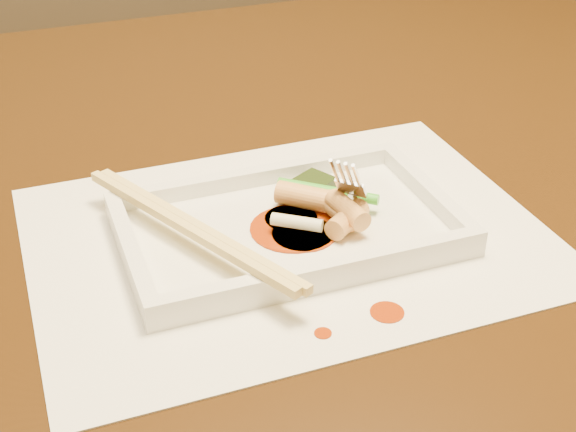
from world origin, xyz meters
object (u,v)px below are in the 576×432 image
object	(u,v)px
placemat	(288,236)
plate_base	(288,231)
table	(165,270)
fork	(364,119)
chopstick_a	(185,228)

from	to	relation	value
placemat	plate_base	world-z (taller)	plate_base
table	fork	world-z (taller)	fork
table	placemat	xyz separation A→B (m)	(0.08, -0.13, 0.10)
table	placemat	bearing A→B (deg)	-59.41
chopstick_a	fork	xyz separation A→B (m)	(0.15, 0.02, 0.06)
placemat	chopstick_a	bearing A→B (deg)	180.00
placemat	fork	size ratio (longest dim) A/B	2.86
chopstick_a	fork	distance (m)	0.16
placemat	chopstick_a	xyz separation A→B (m)	(-0.08, 0.00, 0.03)
table	plate_base	size ratio (longest dim) A/B	5.38
table	plate_base	distance (m)	0.19
placemat	plate_base	xyz separation A→B (m)	(-0.00, 0.00, 0.00)
chopstick_a	fork	world-z (taller)	fork
chopstick_a	plate_base	bearing A→B (deg)	0.00
placemat	fork	bearing A→B (deg)	14.42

